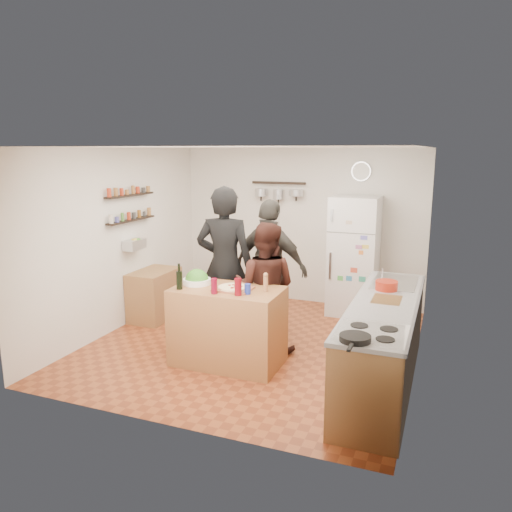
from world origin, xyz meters
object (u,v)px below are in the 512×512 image
at_px(prep_island, 228,326).
at_px(person_left, 225,266).
at_px(person_back, 270,269).
at_px(skillet, 355,338).
at_px(salad_bowl, 197,281).
at_px(pepper_mill, 266,284).
at_px(red_bowl, 387,285).
at_px(person_center, 265,288).
at_px(wall_clock, 361,171).
at_px(counter_run, 383,345).
at_px(side_table, 155,295).
at_px(fridge, 354,256).
at_px(salt_canister, 248,289).
at_px(wine_bottle, 179,280).

distance_m(prep_island, person_left, 0.90).
relative_size(prep_island, person_left, 0.61).
xyz_separation_m(person_back, skillet, (1.52, -2.15, 0.02)).
distance_m(salad_bowl, pepper_mill, 0.87).
distance_m(person_back, red_bowl, 1.64).
bearing_deg(person_center, pepper_mill, 107.66).
relative_size(red_bowl, wall_clock, 0.83).
bearing_deg(prep_island, salad_bowl, 173.21).
relative_size(counter_run, red_bowl, 10.55).
xyz_separation_m(salad_bowl, counter_run, (2.18, 0.05, -0.49)).
bearing_deg(person_left, counter_run, 155.57).
bearing_deg(pepper_mill, person_center, 111.15).
bearing_deg(red_bowl, side_table, 171.75).
xyz_separation_m(prep_island, salad_bowl, (-0.42, 0.05, 0.49)).
bearing_deg(fridge, prep_island, -112.92).
relative_size(salt_canister, fridge, 0.06).
distance_m(salad_bowl, salt_canister, 0.74).
xyz_separation_m(person_back, wall_clock, (0.87, 1.67, 1.23)).
height_order(person_center, wall_clock, wall_clock).
bearing_deg(skillet, counter_run, 85.23).
bearing_deg(person_back, salad_bowl, 71.22).
xyz_separation_m(wine_bottle, red_bowl, (2.21, 0.79, -0.04)).
bearing_deg(wine_bottle, person_left, 77.80).
distance_m(person_center, side_table, 2.07).
bearing_deg(counter_run, wall_clock, 105.92).
xyz_separation_m(fridge, wall_clock, (0.00, 0.33, 1.25)).
bearing_deg(pepper_mill, counter_run, 1.97).
height_order(person_back, skillet, person_back).
height_order(wine_bottle, fridge, fridge).
height_order(prep_island, red_bowl, red_bowl).
bearing_deg(salt_canister, wine_bottle, -172.87).
xyz_separation_m(fridge, side_table, (-2.69, -1.33, -0.54)).
height_order(salad_bowl, salt_canister, salt_canister).
bearing_deg(wine_bottle, person_back, 63.07).
bearing_deg(salad_bowl, counter_run, 1.19).
height_order(counter_run, skillet, skillet).
height_order(salad_bowl, side_table, salad_bowl).
bearing_deg(fridge, person_left, -126.90).
relative_size(prep_island, wall_clock, 4.17).
relative_size(pepper_mill, salt_canister, 1.50).
bearing_deg(counter_run, person_back, 149.42).
height_order(pepper_mill, skillet, pepper_mill).
distance_m(fridge, side_table, 3.05).
xyz_separation_m(person_back, side_table, (-1.82, 0.01, -0.56)).
xyz_separation_m(pepper_mill, fridge, (0.56, 2.35, -0.10)).
xyz_separation_m(pepper_mill, person_left, (-0.77, 0.57, 0.02)).
xyz_separation_m(person_center, counter_run, (1.50, -0.43, -0.36)).
bearing_deg(red_bowl, wine_bottle, -160.32).
bearing_deg(wine_bottle, side_table, 132.54).
xyz_separation_m(prep_island, wall_clock, (1.01, 2.73, 1.69)).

